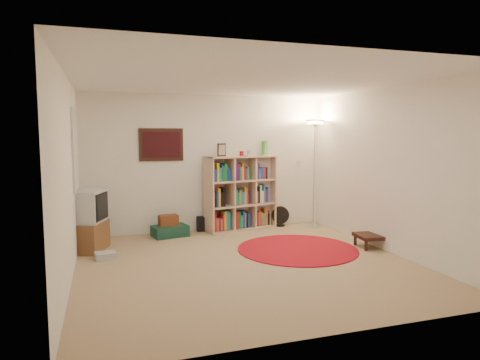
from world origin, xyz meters
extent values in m
cube|color=#A0815E|center=(0.00, 0.00, -0.01)|extent=(4.50, 4.50, 0.02)
cube|color=white|center=(0.00, 0.00, 2.51)|extent=(4.50, 4.50, 0.02)
cube|color=white|center=(0.00, 2.26, 1.25)|extent=(4.50, 0.02, 2.50)
cube|color=white|center=(0.00, -2.26, 1.25)|extent=(4.50, 0.02, 2.50)
cube|color=white|center=(-2.26, 0.00, 1.25)|extent=(0.02, 4.50, 2.50)
cube|color=white|center=(2.26, 0.00, 1.25)|extent=(0.02, 4.50, 2.50)
cube|color=black|center=(-0.85, 2.23, 1.60)|extent=(0.78, 0.04, 0.58)
cube|color=#420D15|center=(-0.85, 2.21, 1.60)|extent=(0.66, 0.01, 0.46)
cube|color=white|center=(-2.23, 1.30, 1.55)|extent=(0.03, 1.00, 1.20)
cube|color=beige|center=(1.85, 2.24, 1.20)|extent=(0.08, 0.01, 0.12)
cube|color=#CEA889|center=(0.60, 2.12, 0.01)|extent=(1.44, 0.71, 0.03)
cube|color=#CEA889|center=(0.60, 2.12, 1.37)|extent=(1.44, 0.71, 0.03)
cube|color=#CEA889|center=(-0.06, 1.96, 0.69)|extent=(0.12, 0.39, 1.38)
cube|color=#CEA889|center=(1.26, 2.28, 0.69)|extent=(0.12, 0.39, 1.38)
cube|color=#CEA889|center=(0.56, 2.30, 0.69)|extent=(1.35, 0.34, 1.38)
cube|color=#CEA889|center=(0.38, 2.07, 0.69)|extent=(0.12, 0.37, 1.32)
cube|color=#CEA889|center=(0.83, 2.18, 0.69)|extent=(0.12, 0.37, 1.32)
cube|color=#CEA889|center=(0.60, 2.12, 0.46)|extent=(1.37, 0.67, 0.03)
cube|color=#CEA889|center=(0.60, 2.12, 0.92)|extent=(1.37, 0.67, 0.03)
cube|color=gold|center=(-0.01, 1.93, 0.18)|extent=(0.08, 0.16, 0.30)
cube|color=#B31925|center=(0.03, 1.94, 0.21)|extent=(0.07, 0.16, 0.35)
cube|color=#CC5819|center=(0.07, 1.95, 0.15)|extent=(0.08, 0.16, 0.24)
cube|color=#461966|center=(0.12, 1.96, 0.15)|extent=(0.07, 0.16, 0.24)
cube|color=#CC5819|center=(0.15, 1.97, 0.14)|extent=(0.07, 0.16, 0.22)
cube|color=#B31925|center=(0.19, 1.98, 0.18)|extent=(0.07, 0.16, 0.29)
cube|color=gold|center=(0.22, 1.99, 0.21)|extent=(0.07, 0.16, 0.34)
cube|color=teal|center=(0.27, 2.00, 0.21)|extent=(0.08, 0.16, 0.35)
cube|color=teal|center=(0.31, 2.01, 0.20)|extent=(0.08, 0.16, 0.32)
cube|color=#461966|center=(-0.01, 1.93, 0.59)|extent=(0.08, 0.16, 0.22)
cube|color=black|center=(0.03, 1.94, 0.60)|extent=(0.07, 0.16, 0.24)
cube|color=#193D99|center=(0.07, 1.95, 0.62)|extent=(0.07, 0.16, 0.29)
cube|color=gold|center=(0.11, 1.96, 0.65)|extent=(0.07, 0.16, 0.33)
cube|color=black|center=(0.16, 1.97, 0.61)|extent=(0.08, 0.16, 0.25)
cube|color=black|center=(0.20, 1.99, 0.65)|extent=(0.08, 0.16, 0.34)
cube|color=#19802B|center=(-0.01, 1.93, 1.06)|extent=(0.08, 0.16, 0.27)
cube|color=#193D99|center=(0.04, 1.95, 1.04)|extent=(0.08, 0.17, 0.23)
cube|color=gold|center=(0.09, 1.96, 1.10)|extent=(0.08, 0.16, 0.34)
cube|color=#19802B|center=(0.13, 1.97, 1.06)|extent=(0.08, 0.16, 0.26)
cube|color=#193D99|center=(0.17, 1.98, 1.08)|extent=(0.06, 0.16, 0.31)
cube|color=#19802B|center=(0.20, 1.99, 1.07)|extent=(0.06, 0.16, 0.28)
cube|color=#19802B|center=(0.24, 1.99, 1.09)|extent=(0.08, 0.16, 0.33)
cube|color=#193D99|center=(0.28, 2.00, 1.06)|extent=(0.06, 0.16, 0.27)
cube|color=#193D99|center=(0.32, 2.01, 1.04)|extent=(0.08, 0.16, 0.23)
cube|color=#B31925|center=(0.44, 2.04, 0.20)|extent=(0.08, 0.16, 0.34)
cube|color=#B31925|center=(0.48, 2.05, 0.19)|extent=(0.08, 0.16, 0.31)
cube|color=#19802B|center=(0.52, 2.06, 0.19)|extent=(0.08, 0.16, 0.32)
cube|color=teal|center=(0.57, 2.07, 0.15)|extent=(0.08, 0.16, 0.24)
cube|color=#193D99|center=(0.61, 2.08, 0.19)|extent=(0.08, 0.16, 0.32)
cube|color=#8C6E4C|center=(0.65, 2.09, 0.18)|extent=(0.06, 0.16, 0.28)
cube|color=black|center=(0.68, 2.10, 0.19)|extent=(0.07, 0.16, 0.32)
cube|color=#193D99|center=(0.72, 2.11, 0.17)|extent=(0.08, 0.16, 0.27)
cube|color=#461966|center=(0.43, 2.04, 0.60)|extent=(0.06, 0.16, 0.24)
cube|color=teal|center=(0.46, 2.05, 0.63)|extent=(0.07, 0.16, 0.29)
cube|color=#19802B|center=(0.50, 2.06, 0.59)|extent=(0.07, 0.16, 0.22)
cube|color=#8C6E4C|center=(0.53, 2.06, 0.61)|extent=(0.07, 0.16, 0.26)
cube|color=teal|center=(0.56, 2.07, 0.62)|extent=(0.06, 0.16, 0.29)
cube|color=teal|center=(0.60, 2.08, 0.60)|extent=(0.08, 0.17, 0.24)
cube|color=gold|center=(0.64, 2.09, 0.64)|extent=(0.06, 0.16, 0.31)
cube|color=#CC5819|center=(0.68, 2.10, 0.63)|extent=(0.07, 0.16, 0.31)
cube|color=#461966|center=(0.71, 2.11, 0.61)|extent=(0.06, 0.16, 0.25)
cube|color=teal|center=(0.43, 2.04, 1.05)|extent=(0.06, 0.16, 0.24)
cube|color=#461966|center=(0.47, 2.05, 1.09)|extent=(0.08, 0.16, 0.33)
cube|color=#461966|center=(0.51, 2.06, 1.08)|extent=(0.08, 0.16, 0.31)
cube|color=#19802B|center=(0.56, 2.07, 1.06)|extent=(0.07, 0.16, 0.26)
cube|color=gold|center=(0.59, 2.08, 1.09)|extent=(0.06, 0.16, 0.33)
cube|color=#B31925|center=(0.62, 2.09, 1.08)|extent=(0.07, 0.16, 0.30)
cube|color=#461966|center=(0.66, 2.09, 1.05)|extent=(0.07, 0.16, 0.24)
cube|color=#19802B|center=(0.70, 2.10, 1.06)|extent=(0.08, 0.16, 0.26)
cube|color=#461966|center=(0.88, 2.15, 0.20)|extent=(0.07, 0.16, 0.34)
cube|color=#B31925|center=(0.92, 2.16, 0.17)|extent=(0.07, 0.16, 0.26)
cube|color=#8C6E4C|center=(0.95, 2.16, 0.18)|extent=(0.06, 0.16, 0.30)
cube|color=#CC5819|center=(0.99, 2.17, 0.17)|extent=(0.08, 0.16, 0.27)
cube|color=teal|center=(1.04, 2.18, 0.15)|extent=(0.08, 0.16, 0.23)
cube|color=#CC5819|center=(1.08, 2.20, 0.20)|extent=(0.07, 0.16, 0.33)
cube|color=#8C6E4C|center=(1.12, 2.20, 0.17)|extent=(0.07, 0.16, 0.28)
cube|color=black|center=(1.16, 2.21, 0.14)|extent=(0.07, 0.16, 0.22)
cube|color=#8C6E4C|center=(1.20, 2.22, 0.16)|extent=(0.07, 0.16, 0.26)
cube|color=#461966|center=(0.88, 2.15, 0.59)|extent=(0.07, 0.16, 0.23)
cube|color=#8C6E4C|center=(0.91, 2.15, 0.60)|extent=(0.06, 0.16, 0.23)
cube|color=black|center=(0.94, 2.16, 0.64)|extent=(0.07, 0.16, 0.32)
cube|color=white|center=(0.98, 2.17, 0.65)|extent=(0.07, 0.16, 0.34)
cube|color=white|center=(1.02, 2.18, 0.59)|extent=(0.08, 0.16, 0.23)
cube|color=teal|center=(1.06, 2.19, 0.66)|extent=(0.07, 0.16, 0.35)
cube|color=#461966|center=(1.10, 2.20, 0.61)|extent=(0.07, 0.16, 0.26)
cube|color=#193D99|center=(1.13, 2.21, 0.63)|extent=(0.07, 0.16, 0.29)
cube|color=teal|center=(0.89, 2.15, 1.10)|extent=(0.08, 0.16, 0.34)
cube|color=#461966|center=(0.93, 2.16, 1.08)|extent=(0.06, 0.16, 0.32)
cube|color=teal|center=(0.96, 2.17, 1.04)|extent=(0.06, 0.16, 0.22)
cube|color=#193D99|center=(0.99, 2.17, 1.05)|extent=(0.06, 0.16, 0.24)
cube|color=#193D99|center=(1.02, 2.18, 1.04)|extent=(0.06, 0.16, 0.23)
cube|color=#B31925|center=(1.06, 2.19, 1.04)|extent=(0.08, 0.17, 0.23)
cube|color=black|center=(1.11, 2.20, 1.04)|extent=(0.07, 0.16, 0.23)
cube|color=black|center=(0.21, 2.05, 1.50)|extent=(0.17, 0.06, 0.24)
cube|color=gray|center=(0.22, 2.03, 1.50)|extent=(0.13, 0.04, 0.19)
cylinder|color=#A60F16|center=(0.62, 2.13, 1.43)|extent=(0.10, 0.10, 0.09)
cylinder|color=white|center=(0.78, 2.16, 1.44)|extent=(0.08, 0.08, 0.11)
cylinder|color=green|center=(1.09, 2.20, 1.52)|extent=(0.10, 0.10, 0.28)
cylinder|color=green|center=(1.17, 2.29, 1.52)|extent=(0.10, 0.10, 0.28)
cylinder|color=white|center=(2.01, 1.88, 0.02)|extent=(0.35, 0.35, 0.03)
cylinder|color=white|center=(2.01, 1.88, 0.99)|extent=(0.03, 0.03, 1.91)
cone|color=white|center=(2.01, 1.88, 1.98)|extent=(0.42, 0.42, 0.15)
cylinder|color=#FFD88C|center=(2.01, 1.88, 1.98)|extent=(0.34, 0.34, 0.02)
cylinder|color=black|center=(1.42, 2.13, 0.02)|extent=(0.23, 0.23, 0.03)
cylinder|color=black|center=(1.42, 2.13, 0.10)|extent=(0.05, 0.05, 0.14)
cylinder|color=black|center=(1.41, 2.11, 0.22)|extent=(0.35, 0.17, 0.34)
cube|color=brown|center=(-2.09, 1.39, 0.22)|extent=(0.64, 0.76, 0.44)
cube|color=silver|center=(-2.09, 1.39, 0.69)|extent=(0.61, 0.66, 0.49)
cube|color=black|center=(-1.88, 1.31, 0.69)|extent=(0.18, 0.44, 0.41)
cube|color=black|center=(-1.88, 1.30, 0.69)|extent=(0.16, 0.39, 0.36)
cube|color=silver|center=(-1.86, 0.84, 0.05)|extent=(0.31, 0.27, 0.09)
cube|color=#153B2E|center=(-0.77, 1.93, 0.10)|extent=(0.66, 0.50, 0.19)
cube|color=#5D2D17|center=(-0.79, 1.93, 0.28)|extent=(0.34, 0.26, 0.18)
cube|color=black|center=(-0.03, 2.25, 0.13)|extent=(0.41, 0.36, 0.27)
cylinder|color=maroon|center=(0.99, 0.45, 0.01)|extent=(1.86, 1.86, 0.02)
cube|color=black|center=(2.16, 0.22, 0.18)|extent=(0.50, 0.50, 0.05)
cube|color=black|center=(1.96, 0.06, 0.08)|extent=(0.04, 0.04, 0.16)
cube|color=black|center=(2.32, 0.02, 0.08)|extent=(0.04, 0.04, 0.16)
cube|color=black|center=(2.00, 0.42, 0.08)|extent=(0.04, 0.04, 0.16)
cube|color=black|center=(2.36, 0.38, 0.08)|extent=(0.04, 0.04, 0.16)
camera|label=1|loc=(-1.84, -5.45, 1.77)|focal=32.00mm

